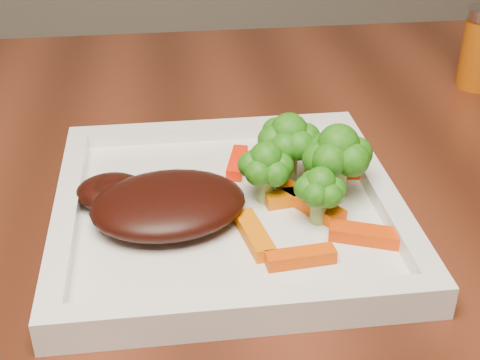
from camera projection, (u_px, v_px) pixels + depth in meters
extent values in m
cube|color=white|center=(228.00, 214.00, 0.54)|extent=(0.27, 0.27, 0.01)
ellipsoid|color=black|center=(168.00, 204.00, 0.51)|extent=(0.13, 0.11, 0.03)
cube|color=#DC4403|center=(301.00, 257.00, 0.47)|extent=(0.05, 0.02, 0.01)
cube|color=#D73803|center=(371.00, 235.00, 0.49)|extent=(0.06, 0.04, 0.01)
cube|color=orange|center=(254.00, 234.00, 0.49)|extent=(0.03, 0.06, 0.01)
cube|color=#FF3604|center=(339.00, 169.00, 0.58)|extent=(0.06, 0.03, 0.01)
cube|color=#FE2004|center=(237.00, 163.00, 0.59)|extent=(0.03, 0.05, 0.01)
cube|color=#F35503|center=(310.00, 203.00, 0.53)|extent=(0.05, 0.06, 0.01)
cube|color=orange|center=(298.00, 196.00, 0.54)|extent=(0.06, 0.02, 0.01)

